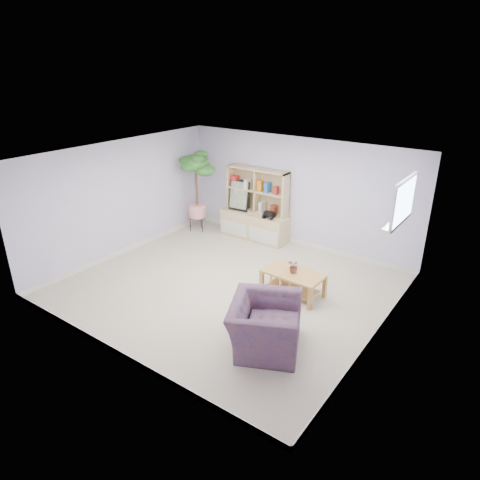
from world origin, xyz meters
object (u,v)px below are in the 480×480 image
Objects in this scene: storage_unit at (255,205)px; coffee_table at (293,283)px; floor_tree at (197,192)px; armchair at (265,322)px.

coffee_table is at bearing -41.46° from storage_unit.
storage_unit is 1.45m from floor_tree.
storage_unit is at bearing 140.96° from coffee_table.
storage_unit is 1.54× the size of coffee_table.
armchair is at bearing -54.00° from storage_unit.
coffee_table is at bearing -10.34° from armchair.
storage_unit reaches higher than armchair.
coffee_table is at bearing -21.86° from floor_tree.
storage_unit is at bearing 11.04° from armchair.
storage_unit is 4.15m from armchair.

